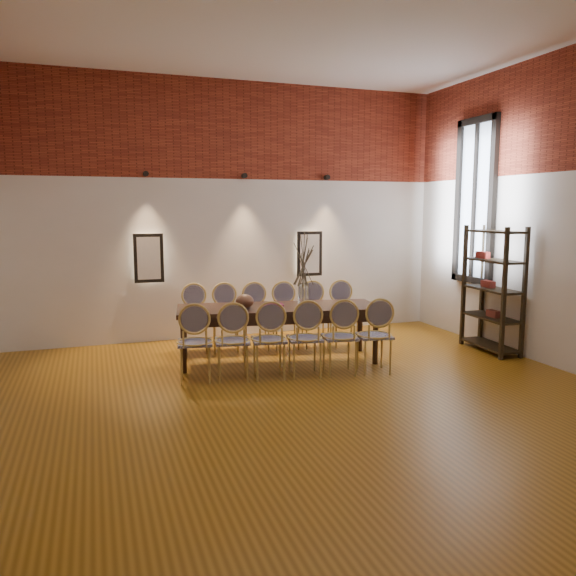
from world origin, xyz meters
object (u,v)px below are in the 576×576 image
object	(u,v)px
chair_near_c	(269,340)
chair_far_c	(256,317)
chair_near_d	(305,338)
book	(273,305)
vase	(303,295)
chair_far_a	(194,319)
shelving_rack	(493,289)
chair_far_e	(315,316)
chair_far_b	(225,318)
chair_near_b	(232,341)
chair_near_f	(374,335)
bowl	(245,301)
chair_far_f	(344,315)
chair_near_e	(340,337)
dining_table	(278,334)
chair_far_d	(286,316)
chair_near_a	(195,342)

from	to	relation	value
chair_near_c	chair_far_c	size ratio (longest dim) A/B	1.00
chair_near_d	book	size ratio (longest dim) A/B	3.62
chair_far_c	vase	size ratio (longest dim) A/B	3.13
chair_far_a	shelving_rack	size ratio (longest dim) A/B	0.52
chair_near_d	chair_far_e	bearing A→B (deg)	72.63
chair_far_b	chair_near_b	bearing A→B (deg)	90.00
chair_near_c	chair_near_f	bearing A→B (deg)	0.00
chair_far_b	bowl	bearing A→B (deg)	105.73
chair_near_f	chair_far_f	distance (m)	1.41
vase	bowl	bearing A→B (deg)	174.07
chair_near_e	bowl	distance (m)	1.34
chair_far_b	shelving_rack	distance (m)	3.85
chair_far_f	bowl	xyz separation A→B (m)	(-1.66, -0.49, 0.37)
chair_near_f	chair_far_a	distance (m)	2.62
dining_table	vase	size ratio (longest dim) A/B	8.84
chair_near_f	chair_far_b	bearing A→B (deg)	141.38
chair_near_c	chair_far_d	world-z (taller)	same
chair_near_e	chair_near_a	bearing A→B (deg)	180.00
chair_far_d	chair_far_a	bearing A→B (deg)	0.00
chair_far_f	chair_far_e	bearing A→B (deg)	-0.00
dining_table	chair_far_c	world-z (taller)	chair_far_c
book	chair_near_a	bearing A→B (deg)	-155.31
chair_near_a	chair_far_d	bearing A→B (deg)	46.81
chair_near_b	chair_far_c	world-z (taller)	same
chair_near_a	chair_near_b	bearing A→B (deg)	-0.00
chair_far_b	chair_far_f	size ratio (longest dim) A/B	1.00
chair_far_c	chair_far_d	world-z (taller)	same
chair_far_c	chair_far_b	bearing A→B (deg)	0.00
chair_near_b	chair_near_d	xyz separation A→B (m)	(0.87, -0.15, 0.00)
chair_far_d	shelving_rack	distance (m)	2.99
shelving_rack	dining_table	bearing A→B (deg)	174.54
chair_far_d	dining_table	bearing A→B (deg)	72.63
dining_table	chair_far_e	bearing A→B (deg)	46.81
chair_far_e	shelving_rack	xyz separation A→B (m)	(2.30, -1.06, 0.43)
vase	book	distance (m)	0.43
chair_near_b	bowl	world-z (taller)	chair_near_b
chair_far_a	chair_near_f	bearing A→B (deg)	147.41
chair_near_e	chair_far_c	xyz separation A→B (m)	(-0.64, 1.54, 0.00)
chair_near_d	chair_far_a	size ratio (longest dim) A/B	1.00
book	chair_far_d	bearing A→B (deg)	58.34
chair_far_e	bowl	size ratio (longest dim) A/B	3.92
chair_near_d	chair_near_f	xyz separation A→B (m)	(0.87, -0.15, 0.00)
chair_far_d	chair_far_e	xyz separation A→B (m)	(0.44, -0.07, 0.00)
dining_table	chair_near_d	xyz separation A→B (m)	(0.10, -0.73, 0.09)
chair_near_a	vase	distance (m)	1.67
chair_near_b	vase	bearing A→B (deg)	35.07
chair_far_d	chair_far_c	bearing A→B (deg)	0.00
chair_near_d	chair_far_e	size ratio (longest dim) A/B	1.00
dining_table	chair_near_f	distance (m)	1.31
chair_far_e	chair_near_b	bearing A→B (deg)	46.81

